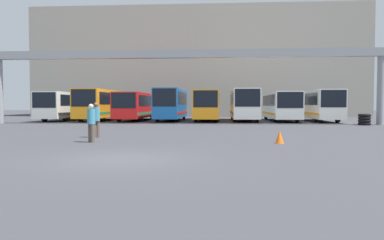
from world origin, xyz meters
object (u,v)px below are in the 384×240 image
at_px(traffic_cone, 280,137).
at_px(pedestrian_near_center, 91,122).
at_px(bus_slot_1, 101,103).
at_px(bus_slot_6, 280,105).
at_px(bus_slot_3, 172,103).
at_px(bus_slot_0, 67,104).
at_px(tire_stack, 364,119).
at_px(bus_slot_2, 137,105).
at_px(bus_slot_4, 207,104).
at_px(bus_slot_7, 319,104).
at_px(bus_slot_5, 244,103).
at_px(pedestrian_mid_right, 96,119).

bearing_deg(traffic_cone, pedestrian_near_center, -179.19).
relative_size(bus_slot_1, bus_slot_6, 0.95).
distance_m(bus_slot_6, traffic_cone, 23.53).
relative_size(bus_slot_3, traffic_cone, 18.82).
xyz_separation_m(bus_slot_0, tire_stack, (28.96, -7.63, -1.26)).
xyz_separation_m(bus_slot_0, pedestrian_near_center, (10.81, -23.22, -0.80)).
xyz_separation_m(pedestrian_near_center, tire_stack, (18.14, 15.59, -0.46)).
distance_m(bus_slot_1, bus_slot_2, 3.89).
bearing_deg(traffic_cone, bus_slot_3, 108.68).
distance_m(bus_slot_4, bus_slot_6, 7.75).
height_order(bus_slot_6, pedestrian_near_center, bus_slot_6).
bearing_deg(bus_slot_4, bus_slot_7, -4.54).
height_order(bus_slot_1, traffic_cone, bus_slot_1).
height_order(bus_slot_2, tire_stack, bus_slot_2).
bearing_deg(bus_slot_2, pedestrian_near_center, -82.52).
distance_m(bus_slot_0, pedestrian_near_center, 25.63).
distance_m(bus_slot_5, tire_stack, 12.33).
relative_size(bus_slot_0, bus_slot_1, 1.04).
distance_m(bus_slot_1, bus_slot_3, 7.74).
relative_size(bus_slot_1, traffic_cone, 18.02).
xyz_separation_m(bus_slot_2, pedestrian_near_center, (3.08, -23.47, -0.77)).
relative_size(bus_slot_2, tire_stack, 10.92).
bearing_deg(bus_slot_1, bus_slot_4, 3.78).
bearing_deg(pedestrian_mid_right, bus_slot_3, -133.69).
bearing_deg(pedestrian_mid_right, bus_slot_5, -153.66).
height_order(bus_slot_6, traffic_cone, bus_slot_6).
height_order(bus_slot_6, tire_stack, bus_slot_6).
relative_size(bus_slot_5, bus_slot_6, 0.98).
distance_m(bus_slot_0, bus_slot_3, 11.60).
relative_size(bus_slot_6, tire_stack, 10.59).
xyz_separation_m(bus_slot_1, pedestrian_near_center, (6.95, -23.04, -0.95)).
distance_m(bus_slot_3, bus_slot_4, 3.90).
bearing_deg(pedestrian_mid_right, bus_slot_1, -112.73).
xyz_separation_m(pedestrian_mid_right, tire_stack, (18.74, 13.12, -0.50)).
xyz_separation_m(bus_slot_3, bus_slot_4, (3.87, 0.54, -0.10)).
bearing_deg(bus_slot_2, tire_stack, -20.37).
distance_m(bus_slot_1, tire_stack, 26.21).
relative_size(bus_slot_4, pedestrian_mid_right, 6.49).
distance_m(bus_slot_0, bus_slot_5, 19.33).
bearing_deg(traffic_cone, bus_slot_1, 124.17).
xyz_separation_m(bus_slot_4, bus_slot_7, (11.60, -0.92, 0.00)).
relative_size(bus_slot_7, pedestrian_near_center, 5.72).
height_order(bus_slot_7, pedestrian_mid_right, bus_slot_7).
height_order(bus_slot_3, pedestrian_near_center, bus_slot_3).
distance_m(bus_slot_5, pedestrian_near_center, 24.70).
height_order(bus_slot_5, tire_stack, bus_slot_5).
height_order(bus_slot_4, bus_slot_6, bus_slot_4).
bearing_deg(bus_slot_2, traffic_cone, -63.41).
distance_m(bus_slot_4, tire_stack, 15.86).
distance_m(bus_slot_2, bus_slot_7, 19.34).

